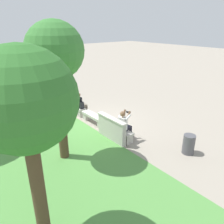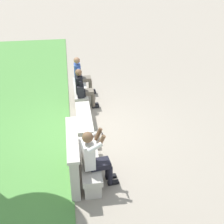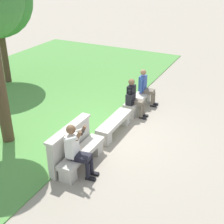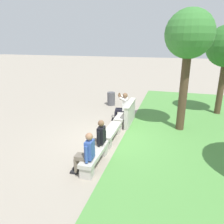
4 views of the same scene
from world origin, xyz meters
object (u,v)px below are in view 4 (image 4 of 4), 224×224
object	(u,v)px
bench_main	(122,117)
person_photographer	(122,105)
tree_left_background	(189,37)
person_distant	(98,137)
trash_bin	(111,99)
backpack	(102,137)
bench_mid	(95,156)
person_companion	(86,152)
bench_near	(111,133)

from	to	relation	value
bench_main	person_photographer	bearing A→B (deg)	-166.98
tree_left_background	bench_main	bearing A→B (deg)	-91.51
person_distant	trash_bin	world-z (taller)	person_distant
bench_main	backpack	size ratio (longest dim) A/B	3.82
tree_left_background	bench_mid	bearing A→B (deg)	-35.15
bench_main	person_photographer	xyz separation A→B (m)	(-0.33, -0.08, 0.45)
person_photographer	person_distant	world-z (taller)	person_photographer
person_distant	person_companion	world-z (taller)	same
person_distant	tree_left_background	bearing A→B (deg)	139.82
person_photographer	tree_left_background	bearing A→B (deg)	81.18
bench_near	person_photographer	distance (m)	2.18
trash_bin	bench_mid	bearing A→B (deg)	11.54
tree_left_background	person_photographer	bearing A→B (deg)	-98.82
bench_near	person_photographer	world-z (taller)	person_photographer
tree_left_background	trash_bin	xyz separation A→B (m)	(-2.68, -3.76, -3.31)
bench_mid	tree_left_background	size ratio (longest dim) A/B	0.35
backpack	person_photographer	bearing A→B (deg)	-178.56
bench_near	trash_bin	world-z (taller)	trash_bin
bench_main	tree_left_background	xyz separation A→B (m)	(0.07, 2.49, 3.39)
person_photographer	backpack	size ratio (longest dim) A/B	3.08
person_distant	tree_left_background	distance (m)	4.98
bench_main	bench_mid	distance (m)	3.60
bench_mid	trash_bin	size ratio (longest dim) A/B	2.18
person_companion	bench_near	bearing A→B (deg)	178.34
backpack	trash_bin	xyz separation A→B (m)	(-5.56, -1.27, -0.25)
bench_mid	tree_left_background	bearing A→B (deg)	144.85
person_distant	person_companion	distance (m)	1.00
person_distant	backpack	distance (m)	0.17
backpack	person_distant	bearing A→B (deg)	-26.36
tree_left_background	person_distant	bearing A→B (deg)	-40.18
bench_mid	trash_bin	xyz separation A→B (m)	(-6.21, -1.27, 0.09)
person_photographer	person_distant	bearing A→B (deg)	0.18
backpack	bench_near	bearing A→B (deg)	-179.73
bench_mid	person_companion	size ratio (longest dim) A/B	1.30
bench_main	trash_bin	xyz separation A→B (m)	(-2.61, -1.27, 0.09)
bench_near	backpack	world-z (taller)	backpack
bench_near	bench_mid	distance (m)	1.80
person_photographer	backpack	xyz separation A→B (m)	(3.28, 0.08, -0.11)
person_companion	trash_bin	bearing A→B (deg)	-169.83
person_photographer	person_companion	xyz separation A→B (m)	(4.42, 0.01, -0.06)
bench_mid	person_companion	world-z (taller)	person_companion
bench_near	person_companion	size ratio (longest dim) A/B	1.30
person_photographer	person_distant	xyz separation A→B (m)	(3.43, 0.01, -0.06)
bench_near	person_distant	xyz separation A→B (m)	(1.29, -0.07, 0.38)
bench_near	person_distant	size ratio (longest dim) A/B	1.30
bench_near	tree_left_background	bearing A→B (deg)	124.87
bench_mid	trash_bin	distance (m)	6.34
person_companion	backpack	world-z (taller)	person_companion
bench_near	person_distant	world-z (taller)	person_distant
person_photographer	person_companion	size ratio (longest dim) A/B	1.05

